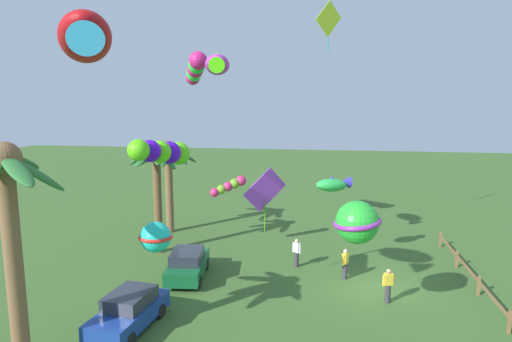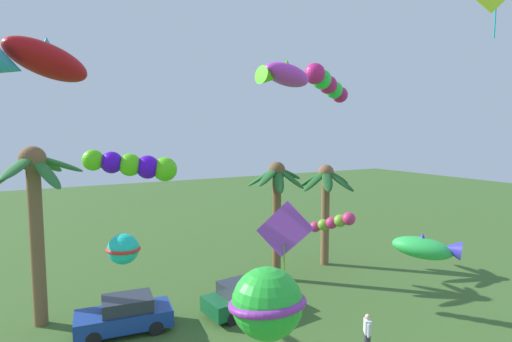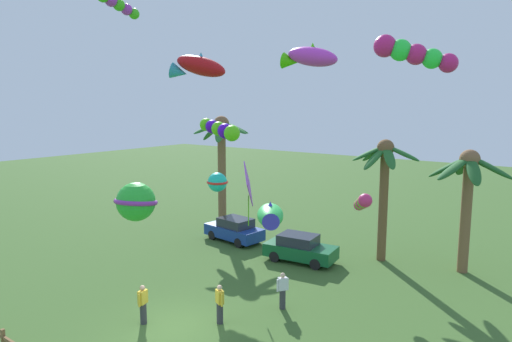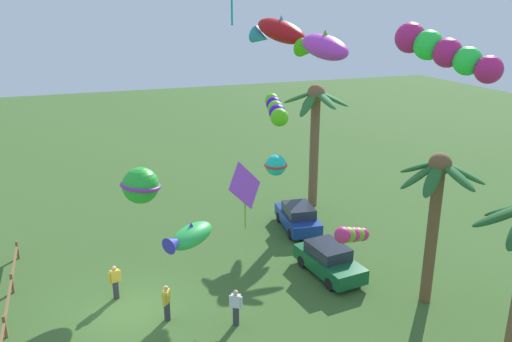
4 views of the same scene
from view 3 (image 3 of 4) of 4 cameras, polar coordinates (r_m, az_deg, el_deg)
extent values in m
plane|color=#3D6028|center=(18.78, -10.44, -18.97)|extent=(120.00, 120.00, 0.00)
cylinder|color=brown|center=(31.93, -4.36, -0.54)|extent=(0.58, 0.58, 7.30)
ellipsoid|color=#2D7033|center=(31.05, -2.86, 5.53)|extent=(2.16, 0.89, 1.04)
ellipsoid|color=#2D7033|center=(31.84, -2.70, 5.54)|extent=(1.68, 2.05, 1.10)
ellipsoid|color=#2D7033|center=(32.55, -4.12, 5.59)|extent=(1.57, 2.09, 1.10)
ellipsoid|color=#2D7033|center=(32.13, -5.58, 5.09)|extent=(1.84, 0.65, 1.57)
ellipsoid|color=#2D7033|center=(31.31, -6.18, 5.50)|extent=(1.64, 2.09, 1.05)
ellipsoid|color=#2D7033|center=(30.76, -4.64, 4.99)|extent=(1.51, 1.89, 1.53)
sphere|color=brown|center=(31.57, -4.43, 6.03)|extent=(1.09, 1.09, 1.09)
cylinder|color=brown|center=(25.37, 25.13, -5.26)|extent=(0.52, 0.52, 5.90)
ellipsoid|color=#1E5623|center=(24.87, 27.77, 0.35)|extent=(2.16, 0.85, 1.24)
ellipsoid|color=#1E5623|center=(25.63, 27.15, 0.72)|extent=(1.74, 2.11, 1.14)
ellipsoid|color=#1E5623|center=(25.83, 24.92, 0.57)|extent=(1.46, 2.08, 1.43)
ellipsoid|color=#1E5623|center=(24.99, 23.32, 0.48)|extent=(2.10, 0.91, 1.39)
ellipsoid|color=#1E5623|center=(24.25, 23.88, 0.33)|extent=(1.67, 2.07, 1.31)
ellipsoid|color=#1E5623|center=(24.02, 25.94, 0.02)|extent=(1.36, 2.11, 1.39)
sphere|color=brown|center=(24.88, 25.55, 1.36)|extent=(0.99, 0.99, 0.99)
cylinder|color=brown|center=(25.68, 15.88, -4.16)|extent=(0.49, 0.49, 6.30)
ellipsoid|color=#236028|center=(25.07, 18.14, 2.16)|extent=(1.93, 0.83, 0.96)
ellipsoid|color=#236028|center=(25.66, 17.88, 2.28)|extent=(1.63, 1.76, 0.99)
ellipsoid|color=#236028|center=(26.02, 16.45, 2.07)|extent=(0.82, 1.79, 1.28)
ellipsoid|color=#236028|center=(25.80, 14.79, 2.18)|extent=(1.84, 1.18, 1.20)
ellipsoid|color=#236028|center=(25.17, 14.17, 2.23)|extent=(1.89, 1.26, 1.06)
ellipsoid|color=#236028|center=(24.72, 14.91, 1.66)|extent=(1.16, 1.72, 1.41)
ellipsoid|color=#236028|center=(24.47, 16.59, 1.69)|extent=(1.43, 1.73, 1.28)
sphere|color=brown|center=(25.20, 16.17, 2.85)|extent=(0.93, 0.93, 0.93)
cube|color=brown|center=(18.72, -29.45, -18.43)|extent=(0.12, 0.12, 0.95)
cube|color=navy|center=(28.82, -2.82, -7.72)|extent=(4.08, 2.16, 0.70)
cube|color=#282D38|center=(28.55, -2.62, -6.56)|extent=(2.20, 1.73, 0.56)
cylinder|color=black|center=(29.25, -5.59, -8.12)|extent=(0.62, 0.25, 0.60)
cylinder|color=black|center=(30.26, -3.34, -7.53)|extent=(0.62, 0.25, 0.60)
cylinder|color=black|center=(27.55, -2.23, -9.13)|extent=(0.62, 0.25, 0.60)
cylinder|color=black|center=(28.62, 0.03, -8.45)|extent=(0.62, 0.25, 0.60)
cube|color=#145B2D|center=(25.26, 5.69, -10.09)|extent=(4.07, 2.12, 0.70)
cube|color=#282D38|center=(25.13, 5.39, -8.68)|extent=(2.18, 1.71, 0.56)
cylinder|color=black|center=(25.61, 8.92, -10.60)|extent=(0.62, 0.25, 0.60)
cylinder|color=black|center=(24.24, 7.57, -11.68)|extent=(0.62, 0.25, 0.60)
cylinder|color=black|center=(26.51, 3.96, -9.85)|extent=(0.62, 0.25, 0.60)
cylinder|color=black|center=(25.19, 2.38, -10.83)|extent=(0.62, 0.25, 0.60)
cylinder|color=#38383D|center=(18.67, -4.62, -17.58)|extent=(0.26, 0.26, 0.84)
cube|color=yellow|center=(18.38, -4.65, -15.64)|extent=(0.44, 0.38, 0.54)
sphere|color=beige|center=(18.23, -4.66, -14.57)|extent=(0.21, 0.21, 0.21)
cylinder|color=yellow|center=(18.21, -4.36, -16.06)|extent=(0.09, 0.09, 0.52)
cylinder|color=yellow|center=(18.60, -4.92, -15.52)|extent=(0.09, 0.09, 0.52)
cylinder|color=#38383D|center=(19.12, -14.14, -17.17)|extent=(0.26, 0.26, 0.84)
cube|color=yellow|center=(18.83, -14.22, -15.27)|extent=(0.31, 0.42, 0.54)
sphere|color=tan|center=(18.69, -14.26, -14.22)|extent=(0.21, 0.21, 0.21)
cylinder|color=yellow|center=(19.02, -13.78, -15.18)|extent=(0.09, 0.09, 0.52)
cylinder|color=yellow|center=(18.69, -14.65, -15.65)|extent=(0.09, 0.09, 0.52)
cylinder|color=#38383D|center=(19.82, 3.39, -15.96)|extent=(0.26, 0.26, 0.84)
cube|color=silver|center=(19.55, 3.41, -14.12)|extent=(0.40, 0.44, 0.54)
sphere|color=beige|center=(19.41, 3.42, -13.09)|extent=(0.21, 0.21, 0.21)
cylinder|color=silver|center=(19.48, 2.77, -14.36)|extent=(0.09, 0.09, 0.52)
cylinder|color=silver|center=(19.66, 4.04, -14.15)|extent=(0.09, 0.09, 0.52)
sphere|color=#58D916|center=(25.47, -3.08, 4.82)|extent=(0.93, 0.93, 0.93)
sphere|color=#4A0CDF|center=(25.98, -3.95, 5.11)|extent=(0.89, 0.89, 0.89)
sphere|color=#58D916|center=(26.49, -4.78, 5.38)|extent=(0.86, 0.86, 0.86)
sphere|color=#4A0CDF|center=(27.01, -5.58, 5.64)|extent=(0.82, 0.82, 0.82)
sphere|color=#58D916|center=(27.53, -6.36, 5.89)|extent=(0.78, 0.78, 0.78)
sphere|color=green|center=(20.56, -15.03, -3.80)|extent=(1.73, 1.73, 1.73)
torus|color=purple|center=(20.56, -15.03, -3.80)|extent=(2.18, 2.19, 0.47)
sphere|color=#1DD6BF|center=(27.18, -4.94, -1.42)|extent=(1.18, 1.18, 1.18)
torus|color=red|center=(27.18, -4.94, -1.42)|extent=(1.77, 1.77, 0.18)
sphere|color=purple|center=(24.16, -17.97, 19.97)|extent=(0.61, 0.61, 0.61)
sphere|color=green|center=(24.34, -17.05, 19.55)|extent=(0.59, 0.59, 0.59)
sphere|color=purple|center=(24.53, -16.14, 19.14)|extent=(0.56, 0.56, 0.56)
sphere|color=green|center=(24.72, -15.25, 18.73)|extent=(0.54, 0.54, 0.54)
sphere|color=#D32C69|center=(20.64, 13.72, -3.67)|extent=(0.63, 0.63, 0.63)
sphere|color=#6EAE2A|center=(21.07, 13.53, -3.82)|extent=(0.60, 0.60, 0.60)
sphere|color=#D32C69|center=(21.50, 13.34, -3.97)|extent=(0.58, 0.58, 0.58)
sphere|color=#6EAE2A|center=(21.93, 13.16, -4.11)|extent=(0.55, 0.55, 0.55)
sphere|color=#D32C69|center=(22.37, 12.99, -4.25)|extent=(0.53, 0.53, 0.53)
ellipsoid|color=green|center=(16.72, 1.83, -5.63)|extent=(1.95, 2.19, 0.86)
cone|color=#3933C0|center=(15.85, 1.88, -6.15)|extent=(0.89, 0.90, 0.67)
cone|color=#3933C0|center=(16.64, 1.83, -4.57)|extent=(0.54, 0.54, 0.40)
cube|color=#AD44E8|center=(21.18, -0.97, -1.68)|extent=(1.31, 1.91, 2.24)
cylinder|color=#4DAA19|center=(21.44, -0.96, -5.09)|extent=(0.05, 0.05, 1.48)
ellipsoid|color=#C937C6|center=(22.22, 7.20, 14.23)|extent=(2.78, 1.75, 1.28)
cone|color=#44D10C|center=(22.55, 4.42, 13.72)|extent=(1.05, 0.96, 0.90)
cone|color=#44D10C|center=(22.26, 7.22, 15.26)|extent=(0.59, 0.59, 0.50)
ellipsoid|color=#B91014|center=(29.24, -6.99, 13.11)|extent=(3.72, 3.04, 1.93)
cone|color=teal|center=(29.58, -9.74, 12.29)|extent=(1.58, 1.49, 1.24)
cone|color=teal|center=(29.29, -7.01, 14.13)|extent=(0.87, 0.87, 0.65)
sphere|color=#CC1F71|center=(22.71, 16.08, 15.04)|extent=(1.06, 1.06, 1.06)
sphere|color=#27E940|center=(22.73, 17.90, 14.42)|extent=(1.02, 1.02, 1.02)
sphere|color=#CC1F71|center=(22.77, 19.71, 13.79)|extent=(0.97, 0.97, 0.97)
sphere|color=#27E940|center=(22.84, 21.50, 13.15)|extent=(0.93, 0.93, 0.93)
sphere|color=#CC1F71|center=(22.93, 23.27, 12.50)|extent=(0.89, 0.89, 0.89)
camera|label=1|loc=(35.89, -31.27, 8.11)|focal=30.97mm
camera|label=2|loc=(21.02, -41.86, 5.96)|focal=28.41mm
camera|label=4|loc=(12.89, 76.47, 19.62)|focal=36.16mm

